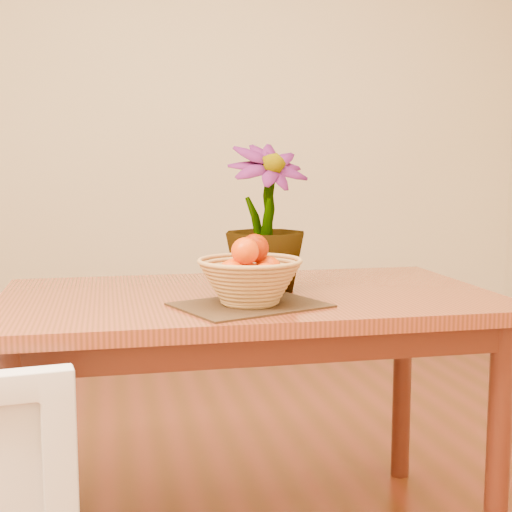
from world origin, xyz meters
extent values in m
cube|color=beige|center=(0.00, 2.25, 1.35)|extent=(4.00, 0.02, 2.70)
cube|color=maroon|center=(0.00, 0.30, 0.73)|extent=(1.40, 0.80, 0.04)
cube|color=#441B10|center=(0.00, 0.30, 0.67)|extent=(1.28, 0.68, 0.08)
cylinder|color=#441B10|center=(-0.62, -0.02, 0.35)|extent=(0.06, 0.06, 0.71)
cylinder|color=#441B10|center=(0.62, -0.02, 0.35)|extent=(0.06, 0.06, 0.71)
cylinder|color=#441B10|center=(-0.62, 0.62, 0.35)|extent=(0.06, 0.06, 0.71)
cylinder|color=#441B10|center=(0.62, 0.62, 0.35)|extent=(0.06, 0.06, 0.71)
cube|color=#3A2615|center=(-0.04, 0.11, 0.75)|extent=(0.44, 0.38, 0.01)
cylinder|color=#B3884A|center=(-0.04, 0.11, 0.76)|extent=(0.14, 0.14, 0.01)
sphere|color=#E55603|center=(-0.04, 0.11, 0.83)|extent=(0.06, 0.06, 0.06)
sphere|color=#E55603|center=(0.02, 0.14, 0.84)|extent=(0.07, 0.07, 0.07)
sphere|color=#E55603|center=(-0.07, 0.17, 0.84)|extent=(0.07, 0.07, 0.07)
sphere|color=#E55603|center=(-0.09, 0.08, 0.84)|extent=(0.07, 0.07, 0.07)
sphere|color=#E55603|center=(-0.01, 0.06, 0.84)|extent=(0.07, 0.07, 0.07)
sphere|color=#E55603|center=(-0.02, 0.14, 0.90)|extent=(0.07, 0.07, 0.07)
sphere|color=#E55603|center=(-0.05, 0.09, 0.90)|extent=(0.07, 0.07, 0.07)
sphere|color=#E55603|center=(-0.02, 0.14, 0.90)|extent=(0.07, 0.07, 0.07)
imported|color=#1F4F16|center=(0.05, 0.33, 0.96)|extent=(0.29, 0.29, 0.43)
camera|label=1|loc=(-0.40, -1.68, 1.12)|focal=50.00mm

